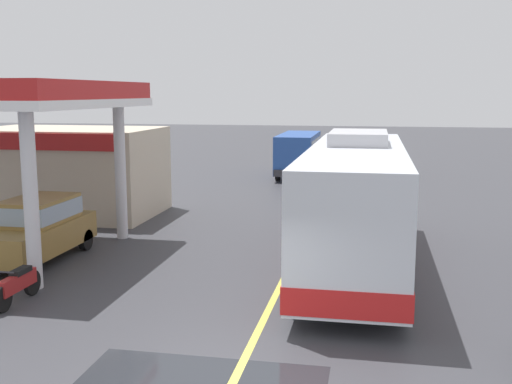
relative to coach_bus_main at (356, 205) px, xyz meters
The scene contains 8 objects.
ground 12.68m from the coach_bus_main, 98.07° to the left, with size 120.00×120.00×0.00m, color #38383D.
lane_divider_stripe 7.84m from the coach_bus_main, 103.34° to the left, with size 0.16×50.00×0.01m, color #D8CC4C.
coach_bus_main is the anchor object (origin of this frame).
gas_station_roadside 11.92m from the coach_bus_main, 163.28° to the left, with size 9.10×11.95×5.10m.
car_at_pump 9.03m from the coach_bus_main, behind, with size 1.70×4.20×1.82m.
minibus_opposing_lane 18.61m from the coach_bus_main, 101.77° to the left, with size 2.04×6.13×2.44m.
motorcycle_parked_forecourt 8.85m from the coach_bus_main, 148.68° to the right, with size 0.55×1.80×0.92m.
car_trailing_behind_bus 20.06m from the coach_bus_main, 87.89° to the left, with size 1.70×4.20×1.82m.
Camera 1 is at (2.18, -9.28, 4.79)m, focal length 43.18 mm.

